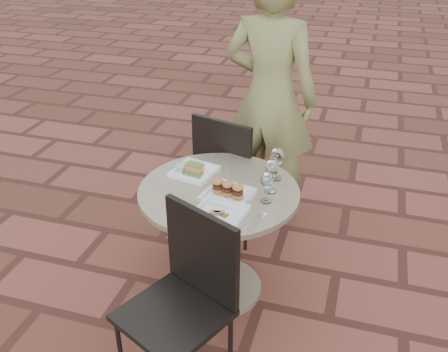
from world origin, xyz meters
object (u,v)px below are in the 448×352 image
(plate_salmon, at_px, (194,171))
(chair_far, at_px, (230,168))
(cafe_table, at_px, (219,226))
(chair_near, at_px, (187,289))
(diner, at_px, (270,98))
(plate_tuna, at_px, (219,213))
(plate_sliders, at_px, (228,192))

(plate_salmon, bearing_deg, chair_far, 78.88)
(cafe_table, xyz_separation_m, chair_near, (0.04, -0.62, 0.07))
(diner, relative_size, plate_tuna, 6.54)
(chair_far, bearing_deg, plate_sliders, 121.17)
(plate_salmon, distance_m, plate_tuna, 0.47)
(chair_far, height_order, diner, diner)
(cafe_table, height_order, plate_sliders, plate_sliders)
(diner, bearing_deg, plate_sliders, 98.35)
(plate_sliders, bearing_deg, chair_far, 105.07)
(chair_far, xyz_separation_m, plate_salmon, (-0.09, -0.45, 0.20))
(cafe_table, relative_size, chair_far, 0.97)
(diner, xyz_separation_m, plate_salmon, (-0.26, -0.85, -0.18))
(diner, bearing_deg, cafe_table, 94.25)
(plate_tuna, bearing_deg, plate_sliders, 93.06)
(cafe_table, distance_m, chair_far, 0.59)
(chair_far, bearing_deg, plate_salmon, 94.98)
(chair_far, height_order, plate_salmon, chair_far)
(chair_far, xyz_separation_m, chair_near, (0.14, -1.20, 0.00))
(diner, bearing_deg, plate_salmon, 81.23)
(plate_sliders, bearing_deg, cafe_table, 136.85)
(chair_near, distance_m, plate_sliders, 0.59)
(plate_salmon, distance_m, plate_sliders, 0.33)
(chair_near, relative_size, plate_sliders, 3.26)
(chair_far, height_order, chair_near, same)
(cafe_table, xyz_separation_m, plate_tuna, (0.08, -0.25, 0.26))
(plate_sliders, distance_m, plate_tuna, 0.19)
(diner, distance_m, plate_tuna, 1.25)
(chair_near, distance_m, diner, 1.64)
(chair_far, bearing_deg, diner, -97.12)
(cafe_table, relative_size, diner, 0.49)
(chair_far, xyz_separation_m, diner, (0.17, 0.40, 0.38))
(chair_far, xyz_separation_m, plate_tuna, (0.18, -0.83, 0.20))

